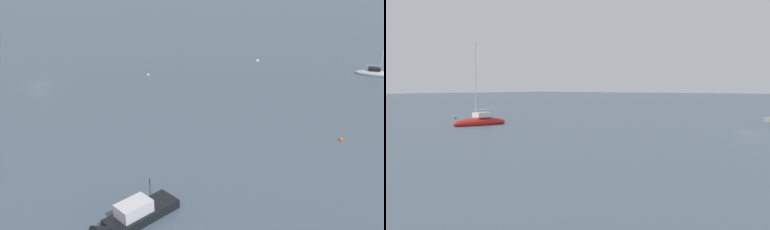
{
  "view_description": "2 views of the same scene",
  "coord_description": "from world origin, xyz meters",
  "views": [
    {
      "loc": [
        47.4,
        52.34,
        21.26
      ],
      "look_at": [
        4.77,
        31.73,
        1.74
      ],
      "focal_mm": 36.95,
      "sensor_mm": 36.0,
      "label": 1
    },
    {
      "loc": [
        -19.47,
        53.61,
        4.66
      ],
      "look_at": [
        6.56,
        19.71,
        2.34
      ],
      "focal_mm": 51.23,
      "sensor_mm": 36.0,
      "label": 2
    }
  ],
  "objects": [
    {
      "name": "sailboat_red_far",
      "position": [
        28.51,
        9.93,
        0.37
      ],
      "size": [
        2.66,
        7.6,
        10.11
      ],
      "rotation": [
        0.0,
        0.0,
        6.21
      ],
      "color": "red",
      "rests_on": "ground_plane"
    },
    {
      "name": "ground_plane",
      "position": [
        0.0,
        0.0,
        0.0
      ],
      "size": [
        500.0,
        500.0,
        0.0
      ],
      "primitive_type": "plane",
      "color": "#475666"
    }
  ]
}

